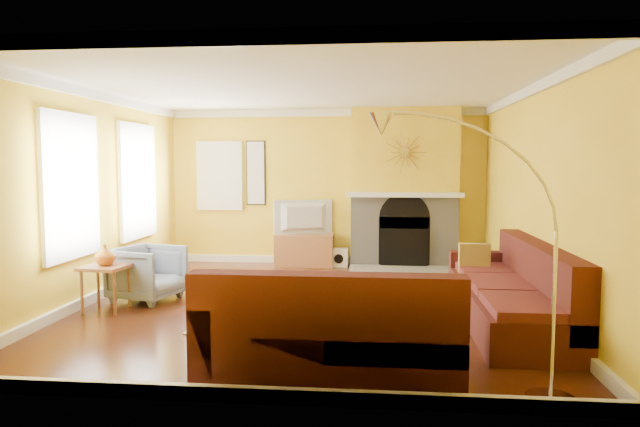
# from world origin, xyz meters

# --- Properties ---
(floor) EXTENTS (5.50, 6.00, 0.02)m
(floor) POSITION_xyz_m (0.00, 0.00, -0.01)
(floor) COLOR #562512
(floor) RESTS_ON ground
(ceiling) EXTENTS (5.50, 6.00, 0.02)m
(ceiling) POSITION_xyz_m (0.00, 0.00, 2.71)
(ceiling) COLOR white
(ceiling) RESTS_ON ground
(wall_back) EXTENTS (5.50, 0.02, 2.70)m
(wall_back) POSITION_xyz_m (0.00, 3.01, 1.35)
(wall_back) COLOR yellow
(wall_back) RESTS_ON ground
(wall_front) EXTENTS (5.50, 0.02, 2.70)m
(wall_front) POSITION_xyz_m (0.00, -3.01, 1.35)
(wall_front) COLOR yellow
(wall_front) RESTS_ON ground
(wall_left) EXTENTS (0.02, 6.00, 2.70)m
(wall_left) POSITION_xyz_m (-2.76, 0.00, 1.35)
(wall_left) COLOR yellow
(wall_left) RESTS_ON ground
(wall_right) EXTENTS (0.02, 6.00, 2.70)m
(wall_right) POSITION_xyz_m (2.76, 0.00, 1.35)
(wall_right) COLOR yellow
(wall_right) RESTS_ON ground
(baseboard) EXTENTS (5.50, 6.00, 0.12)m
(baseboard) POSITION_xyz_m (0.00, 0.00, 0.06)
(baseboard) COLOR white
(baseboard) RESTS_ON floor
(crown_molding) EXTENTS (5.50, 6.00, 0.12)m
(crown_molding) POSITION_xyz_m (0.00, 0.00, 2.64)
(crown_molding) COLOR white
(crown_molding) RESTS_ON ceiling
(window_left_near) EXTENTS (0.06, 1.22, 1.72)m
(window_left_near) POSITION_xyz_m (-2.72, 1.30, 1.50)
(window_left_near) COLOR white
(window_left_near) RESTS_ON wall_left
(window_left_far) EXTENTS (0.06, 1.22, 1.72)m
(window_left_far) POSITION_xyz_m (-2.72, -0.60, 1.50)
(window_left_far) COLOR white
(window_left_far) RESTS_ON wall_left
(window_back) EXTENTS (0.82, 0.06, 1.22)m
(window_back) POSITION_xyz_m (-1.90, 2.96, 1.55)
(window_back) COLOR white
(window_back) RESTS_ON wall_back
(wall_art) EXTENTS (0.34, 0.04, 1.14)m
(wall_art) POSITION_xyz_m (-1.25, 2.97, 1.60)
(wall_art) COLOR white
(wall_art) RESTS_ON wall_back
(fireplace) EXTENTS (1.80, 0.40, 2.70)m
(fireplace) POSITION_xyz_m (1.35, 2.80, 1.35)
(fireplace) COLOR #9A9691
(fireplace) RESTS_ON floor
(mantel) EXTENTS (1.92, 0.22, 0.08)m
(mantel) POSITION_xyz_m (1.35, 2.56, 1.25)
(mantel) COLOR white
(mantel) RESTS_ON fireplace
(hearth) EXTENTS (1.80, 0.70, 0.06)m
(hearth) POSITION_xyz_m (1.35, 2.25, 0.03)
(hearth) COLOR #9A9691
(hearth) RESTS_ON floor
(sunburst) EXTENTS (0.70, 0.04, 0.70)m
(sunburst) POSITION_xyz_m (1.35, 2.57, 1.95)
(sunburst) COLOR olive
(sunburst) RESTS_ON fireplace
(rug) EXTENTS (2.40, 1.80, 0.02)m
(rug) POSITION_xyz_m (0.09, -0.51, 0.01)
(rug) COLOR beige
(rug) RESTS_ON floor
(sectional_sofa) EXTENTS (3.37, 3.42, 0.90)m
(sectional_sofa) POSITION_xyz_m (1.06, -0.99, 0.45)
(sectional_sofa) COLOR #4D1B18
(sectional_sofa) RESTS_ON floor
(coffee_table) EXTENTS (1.03, 1.03, 0.40)m
(coffee_table) POSITION_xyz_m (0.09, -0.50, 0.20)
(coffee_table) COLOR white
(coffee_table) RESTS_ON floor
(media_console) EXTENTS (1.00, 0.45, 0.55)m
(media_console) POSITION_xyz_m (-0.35, 2.70, 0.28)
(media_console) COLOR #9F643A
(media_console) RESTS_ON floor
(tv) EXTENTS (1.01, 0.46, 0.59)m
(tv) POSITION_xyz_m (-0.35, 2.70, 0.84)
(tv) COLOR black
(tv) RESTS_ON media_console
(subwoofer) EXTENTS (0.30, 0.30, 0.30)m
(subwoofer) POSITION_xyz_m (0.25, 2.74, 0.15)
(subwoofer) COLOR white
(subwoofer) RESTS_ON floor
(armchair) EXTENTS (0.95, 0.94, 0.71)m
(armchair) POSITION_xyz_m (-2.06, 0.02, 0.35)
(armchair) COLOR gray
(armchair) RESTS_ON floor
(side_table) EXTENTS (0.55, 0.55, 0.55)m
(side_table) POSITION_xyz_m (-2.35, -0.52, 0.28)
(side_table) COLOR #9F643A
(side_table) RESTS_ON floor
(vase) EXTENTS (0.27, 0.27, 0.25)m
(vase) POSITION_xyz_m (-2.35, -0.52, 0.67)
(vase) COLOR #C86712
(vase) RESTS_ON side_table
(book) EXTENTS (0.32, 0.33, 0.03)m
(book) POSITION_xyz_m (-0.06, -0.40, 0.41)
(book) COLOR white
(book) RESTS_ON coffee_table
(arc_lamp) EXTENTS (1.35, 0.36, 2.12)m
(arc_lamp) POSITION_xyz_m (1.57, -2.80, 1.06)
(arc_lamp) COLOR silver
(arc_lamp) RESTS_ON floor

